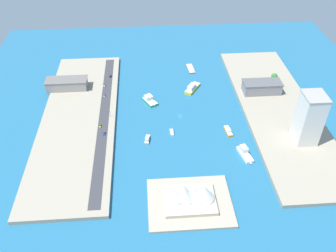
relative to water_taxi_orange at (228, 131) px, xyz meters
name	(u,v)px	position (x,y,z in m)	size (l,w,h in m)	color
ground_plane	(180,115)	(41.87, -28.85, -1.42)	(440.00, 440.00, 0.00)	#23668E
quay_west	(278,110)	(-56.11, -28.85, 0.35)	(70.00, 240.00, 3.54)	#9E937F
quay_east	(79,118)	(139.84, -28.85, 0.35)	(70.00, 240.00, 3.54)	#9E937F
peninsula_point	(190,202)	(45.74, 80.93, -0.42)	(62.18, 49.42, 2.00)	#A89E89
road_strip	(104,116)	(115.61, -28.85, 2.19)	(9.43, 228.00, 0.15)	#38383D
water_taxi_orange	(228,131)	(0.00, 0.00, 0.00)	(5.95, 16.67, 4.15)	orange
ferry_yellow_fast	(192,88)	(24.03, -74.49, 1.11)	(19.42, 24.69, 7.03)	yellow
ferry_green_doubledeck	(150,100)	(70.95, -54.81, 0.86)	(16.79, 20.86, 6.48)	#2D8C4C
barge_flat_brown	(191,69)	(20.08, -118.46, -0.36)	(9.01, 23.00, 2.91)	brown
yacht_sleek_gray	(147,139)	(75.02, 6.38, 0.13)	(5.82, 13.65, 4.09)	#999EA3
ferry_white_commuter	(245,153)	(-7.48, 32.28, 1.15)	(11.08, 23.40, 7.62)	silver
sailboat_small_white	(172,132)	(52.13, -2.58, -0.42)	(3.51, 10.20, 10.13)	white
hotel_broad_white	(309,118)	(-63.06, 19.24, 25.46)	(18.70, 21.79, 46.61)	silver
warehouse_low_gray	(262,87)	(-46.95, -59.42, 8.19)	(40.19, 17.95, 12.09)	gray
carpark_squat_concrete	(67,84)	(157.66, -81.87, 7.60)	(43.51, 17.36, 10.91)	gray
hatchback_blue	(104,133)	(113.83, -1.20, 3.09)	(1.97, 4.94, 1.70)	black
taxi_yellow_cab	(100,126)	(118.16, -12.57, 2.98)	(1.96, 4.62, 1.42)	black
suv_black	(110,76)	(113.17, -103.01, 3.03)	(2.05, 4.92, 1.57)	black
van_white	(104,85)	(118.59, -83.67, 3.03)	(1.87, 4.56, 1.56)	black
sedan_silver	(104,95)	(117.61, -63.69, 2.97)	(1.90, 4.65, 1.40)	black
traffic_light_waterfront	(110,113)	(109.51, -27.13, 6.46)	(0.36, 0.36, 6.50)	black
opera_landmark	(191,195)	(44.96, 80.93, 7.62)	(37.97, 29.32, 19.52)	#BCAD93
park_tree_cluster	(275,79)	(-65.99, -73.56, 8.37)	(7.75, 20.30, 10.10)	brown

